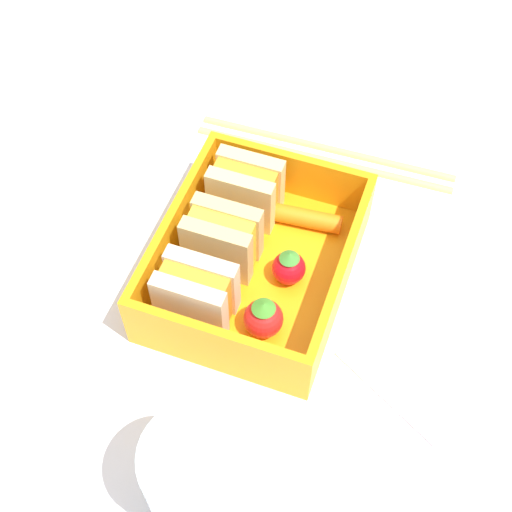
{
  "coord_description": "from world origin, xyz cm",
  "views": [
    {
      "loc": [
        -27.03,
        -9.69,
        44.35
      ],
      "look_at": [
        0.0,
        0.0,
        2.7
      ],
      "focal_mm": 50.0,
      "sensor_mm": 36.0,
      "label": 1
    }
  ],
  "objects_px": {
    "chopstick_pair": "(324,152)",
    "folded_napkin": "(434,353)",
    "sandwich_center": "(246,190)",
    "strawberry_far_left": "(263,318)",
    "drinking_glass": "(204,484)",
    "sandwich_left": "(196,293)",
    "carrot_stick_far_left": "(306,218)",
    "sandwich_center_left": "(222,239)",
    "strawberry_left": "(287,271)"
  },
  "relations": [
    {
      "from": "chopstick_pair",
      "to": "folded_napkin",
      "type": "xyz_separation_m",
      "value": [
        -0.15,
        -0.12,
        -0.0
      ]
    },
    {
      "from": "chopstick_pair",
      "to": "folded_napkin",
      "type": "bearing_deg",
      "value": -140.97
    },
    {
      "from": "sandwich_center",
      "to": "strawberry_far_left",
      "type": "bearing_deg",
      "value": -153.33
    },
    {
      "from": "folded_napkin",
      "to": "drinking_glass",
      "type": "bearing_deg",
      "value": 143.93
    },
    {
      "from": "sandwich_left",
      "to": "carrot_stick_far_left",
      "type": "relative_size",
      "value": 0.93
    },
    {
      "from": "sandwich_center",
      "to": "drinking_glass",
      "type": "relative_size",
      "value": 0.56
    },
    {
      "from": "chopstick_pair",
      "to": "sandwich_center_left",
      "type": "bearing_deg",
      "value": 164.24
    },
    {
      "from": "strawberry_left",
      "to": "folded_napkin",
      "type": "relative_size",
      "value": 0.3
    },
    {
      "from": "sandwich_left",
      "to": "sandwich_center_left",
      "type": "relative_size",
      "value": 1.0
    },
    {
      "from": "sandwich_left",
      "to": "sandwich_center_left",
      "type": "bearing_deg",
      "value": 0.0
    },
    {
      "from": "folded_napkin",
      "to": "sandwich_center_left",
      "type": "bearing_deg",
      "value": 83.41
    },
    {
      "from": "strawberry_left",
      "to": "folded_napkin",
      "type": "xyz_separation_m",
      "value": [
        -0.02,
        -0.11,
        -0.02
      ]
    },
    {
      "from": "sandwich_center_left",
      "to": "strawberry_left",
      "type": "height_order",
      "value": "sandwich_center_left"
    },
    {
      "from": "carrot_stick_far_left",
      "to": "sandwich_left",
      "type": "bearing_deg",
      "value": 154.5
    },
    {
      "from": "sandwich_left",
      "to": "drinking_glass",
      "type": "bearing_deg",
      "value": -155.37
    },
    {
      "from": "sandwich_center_left",
      "to": "strawberry_left",
      "type": "bearing_deg",
      "value": -93.71
    },
    {
      "from": "drinking_glass",
      "to": "strawberry_left",
      "type": "bearing_deg",
      "value": 1.53
    },
    {
      "from": "sandwich_center_left",
      "to": "sandwich_left",
      "type": "bearing_deg",
      "value": 180.0
    },
    {
      "from": "strawberry_far_left",
      "to": "drinking_glass",
      "type": "distance_m",
      "value": 0.12
    },
    {
      "from": "strawberry_far_left",
      "to": "carrot_stick_far_left",
      "type": "distance_m",
      "value": 0.1
    },
    {
      "from": "sandwich_left",
      "to": "sandwich_center",
      "type": "xyz_separation_m",
      "value": [
        0.1,
        0.0,
        0.0
      ]
    },
    {
      "from": "strawberry_left",
      "to": "drinking_glass",
      "type": "relative_size",
      "value": 0.33
    },
    {
      "from": "sandwich_center",
      "to": "sandwich_center_left",
      "type": "bearing_deg",
      "value": 180.0
    },
    {
      "from": "chopstick_pair",
      "to": "drinking_glass",
      "type": "relative_size",
      "value": 2.43
    },
    {
      "from": "sandwich_center",
      "to": "strawberry_left",
      "type": "xyz_separation_m",
      "value": [
        -0.05,
        -0.05,
        -0.01
      ]
    },
    {
      "from": "sandwich_center",
      "to": "folded_napkin",
      "type": "xyz_separation_m",
      "value": [
        -0.07,
        -0.16,
        -0.03
      ]
    },
    {
      "from": "sandwich_left",
      "to": "strawberry_left",
      "type": "height_order",
      "value": "sandwich_left"
    },
    {
      "from": "chopstick_pair",
      "to": "strawberry_left",
      "type": "bearing_deg",
      "value": -174.98
    },
    {
      "from": "strawberry_left",
      "to": "chopstick_pair",
      "type": "height_order",
      "value": "strawberry_left"
    },
    {
      "from": "sandwich_left",
      "to": "sandwich_center",
      "type": "relative_size",
      "value": 1.0
    },
    {
      "from": "drinking_glass",
      "to": "sandwich_center",
      "type": "bearing_deg",
      "value": 14.22
    },
    {
      "from": "sandwich_left",
      "to": "chopstick_pair",
      "type": "distance_m",
      "value": 0.19
    },
    {
      "from": "sandwich_center_left",
      "to": "sandwich_center",
      "type": "distance_m",
      "value": 0.05
    },
    {
      "from": "strawberry_left",
      "to": "carrot_stick_far_left",
      "type": "distance_m",
      "value": 0.05
    },
    {
      "from": "sandwich_center_left",
      "to": "carrot_stick_far_left",
      "type": "relative_size",
      "value": 0.93
    },
    {
      "from": "strawberry_far_left",
      "to": "sandwich_center",
      "type": "bearing_deg",
      "value": 26.67
    },
    {
      "from": "chopstick_pair",
      "to": "strawberry_far_left",
      "type": "bearing_deg",
      "value": -177.12
    },
    {
      "from": "folded_napkin",
      "to": "sandwich_left",
      "type": "bearing_deg",
      "value": 100.24
    },
    {
      "from": "sandwich_left",
      "to": "chopstick_pair",
      "type": "relative_size",
      "value": 0.23
    },
    {
      "from": "carrot_stick_far_left",
      "to": "folded_napkin",
      "type": "relative_size",
      "value": 0.54
    },
    {
      "from": "sandwich_center",
      "to": "folded_napkin",
      "type": "distance_m",
      "value": 0.18
    },
    {
      "from": "sandwich_center",
      "to": "strawberry_left",
      "type": "distance_m",
      "value": 0.07
    },
    {
      "from": "sandwich_center_left",
      "to": "folded_napkin",
      "type": "xyz_separation_m",
      "value": [
        -0.02,
        -0.16,
        -0.03
      ]
    },
    {
      "from": "drinking_glass",
      "to": "strawberry_far_left",
      "type": "bearing_deg",
      "value": 3.5
    },
    {
      "from": "carrot_stick_far_left",
      "to": "chopstick_pair",
      "type": "xyz_separation_m",
      "value": [
        0.08,
        0.01,
        -0.02
      ]
    },
    {
      "from": "drinking_glass",
      "to": "folded_napkin",
      "type": "distance_m",
      "value": 0.19
    },
    {
      "from": "carrot_stick_far_left",
      "to": "chopstick_pair",
      "type": "relative_size",
      "value": 0.25
    },
    {
      "from": "carrot_stick_far_left",
      "to": "drinking_glass",
      "type": "height_order",
      "value": "drinking_glass"
    },
    {
      "from": "sandwich_center_left",
      "to": "strawberry_far_left",
      "type": "relative_size",
      "value": 1.53
    },
    {
      "from": "strawberry_far_left",
      "to": "drinking_glass",
      "type": "bearing_deg",
      "value": -176.5
    }
  ]
}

